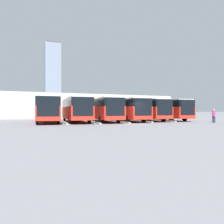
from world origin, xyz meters
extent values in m
plane|color=gray|center=(0.00, 0.00, 0.00)|extent=(600.00, 600.00, 0.00)
cube|color=red|center=(-9.22, -6.22, 1.26)|extent=(3.62, 12.12, 1.62)
cube|color=black|center=(-9.22, -6.22, 2.56)|extent=(3.57, 11.93, 0.99)
cube|color=black|center=(-8.70, -0.26, 2.00)|extent=(2.27, 0.24, 2.11)
cube|color=red|center=(-8.70, -0.26, 0.67)|extent=(2.46, 0.27, 0.40)
cube|color=silver|center=(-9.22, -6.22, 3.12)|extent=(3.48, 11.63, 0.12)
cylinder|color=black|center=(-10.04, -2.44, 0.49)|extent=(0.38, 1.00, 0.98)
cylinder|color=black|center=(-7.76, -2.64, 0.49)|extent=(0.38, 1.00, 0.98)
cylinder|color=black|center=(-10.69, -9.81, 0.49)|extent=(0.38, 1.00, 0.98)
cylinder|color=black|center=(-8.41, -10.01, 0.49)|extent=(0.38, 1.00, 0.98)
cube|color=#B2B2AD|center=(-7.38, -4.43, 0.07)|extent=(0.90, 7.56, 0.15)
cube|color=red|center=(-5.53, -6.32, 1.26)|extent=(3.62, 12.12, 1.62)
cube|color=black|center=(-5.53, -6.32, 2.56)|extent=(3.57, 11.93, 0.99)
cube|color=black|center=(-5.01, -0.36, 2.00)|extent=(2.27, 0.24, 2.11)
cube|color=red|center=(-5.01, -0.36, 0.67)|extent=(2.46, 0.27, 0.40)
cube|color=silver|center=(-5.53, -6.32, 3.12)|extent=(3.48, 11.63, 0.12)
cylinder|color=black|center=(-6.35, -2.54, 0.49)|extent=(0.38, 1.00, 0.98)
cylinder|color=black|center=(-4.07, -2.74, 0.49)|extent=(0.38, 1.00, 0.98)
cylinder|color=black|center=(-7.00, -9.91, 0.49)|extent=(0.38, 1.00, 0.98)
cylinder|color=black|center=(-4.72, -10.11, 0.49)|extent=(0.38, 1.00, 0.98)
cube|color=#B2B2AD|center=(-3.69, -4.53, 0.07)|extent=(0.90, 7.56, 0.15)
cube|color=red|center=(-1.84, -5.57, 1.26)|extent=(3.62, 12.12, 1.62)
cube|color=black|center=(-1.84, -5.57, 2.56)|extent=(3.57, 11.93, 0.99)
cube|color=black|center=(-1.32, 0.39, 2.00)|extent=(2.27, 0.24, 2.11)
cube|color=red|center=(-1.32, 0.39, 0.67)|extent=(2.46, 0.27, 0.40)
cube|color=silver|center=(-1.84, -5.57, 3.12)|extent=(3.48, 11.63, 0.12)
cylinder|color=black|center=(-2.66, -1.79, 0.49)|extent=(0.38, 1.00, 0.98)
cylinder|color=black|center=(-0.38, -1.99, 0.49)|extent=(0.38, 1.00, 0.98)
cylinder|color=black|center=(-3.31, -9.16, 0.49)|extent=(0.38, 1.00, 0.98)
cylinder|color=black|center=(-1.03, -9.36, 0.49)|extent=(0.38, 1.00, 0.98)
cube|color=#B2B2AD|center=(0.00, -3.78, 0.07)|extent=(0.90, 7.56, 0.15)
cube|color=red|center=(1.84, -5.58, 1.26)|extent=(3.62, 12.12, 1.62)
cube|color=black|center=(1.84, -5.58, 2.56)|extent=(3.57, 11.93, 0.99)
cube|color=black|center=(2.37, 0.38, 2.00)|extent=(2.27, 0.24, 2.11)
cube|color=red|center=(2.37, 0.39, 0.67)|extent=(2.46, 0.27, 0.40)
cube|color=silver|center=(1.84, -5.58, 3.12)|extent=(3.48, 11.63, 0.12)
cylinder|color=black|center=(1.03, -1.79, 0.49)|extent=(0.38, 1.00, 0.98)
cylinder|color=black|center=(3.31, -1.99, 0.49)|extent=(0.38, 1.00, 0.98)
cylinder|color=black|center=(0.38, -9.16, 0.49)|extent=(0.38, 1.00, 0.98)
cylinder|color=black|center=(2.66, -9.36, 0.49)|extent=(0.38, 1.00, 0.98)
cube|color=#B2B2AD|center=(3.69, -3.79, 0.07)|extent=(0.90, 7.56, 0.15)
cube|color=red|center=(5.53, -5.94, 1.26)|extent=(3.62, 12.12, 1.62)
cube|color=black|center=(5.53, -5.94, 2.56)|extent=(3.57, 11.93, 0.99)
cube|color=black|center=(6.06, 0.01, 2.00)|extent=(2.27, 0.24, 2.11)
cube|color=red|center=(6.06, 0.02, 0.67)|extent=(2.46, 0.27, 0.40)
cube|color=silver|center=(5.53, -5.94, 3.12)|extent=(3.48, 11.63, 0.12)
cylinder|color=black|center=(4.72, -2.16, 0.49)|extent=(0.38, 1.00, 0.98)
cylinder|color=black|center=(7.00, -2.36, 0.49)|extent=(0.38, 1.00, 0.98)
cylinder|color=black|center=(4.07, -9.53, 0.49)|extent=(0.38, 1.00, 0.98)
cylinder|color=black|center=(6.35, -9.73, 0.49)|extent=(0.38, 1.00, 0.98)
cube|color=#B2B2AD|center=(7.38, -4.15, 0.07)|extent=(0.90, 7.56, 0.15)
cube|color=red|center=(9.22, -6.05, 1.26)|extent=(3.62, 12.12, 1.62)
cube|color=black|center=(9.22, -6.05, 2.56)|extent=(3.57, 11.93, 0.99)
cube|color=black|center=(9.75, -0.09, 2.00)|extent=(2.27, 0.24, 2.11)
cube|color=red|center=(9.75, -0.08, 0.67)|extent=(2.46, 0.27, 0.40)
cube|color=silver|center=(9.22, -6.05, 3.12)|extent=(3.48, 11.63, 0.12)
cylinder|color=black|center=(8.41, -2.26, 0.49)|extent=(0.38, 1.00, 0.98)
cylinder|color=black|center=(10.69, -2.46, 0.49)|extent=(0.38, 1.00, 0.98)
cylinder|color=black|center=(7.76, -9.63, 0.49)|extent=(0.38, 1.00, 0.98)
cylinder|color=black|center=(10.04, -9.83, 0.49)|extent=(0.38, 1.00, 0.98)
cylinder|color=#38384C|center=(-10.40, 2.43, 0.42)|extent=(0.24, 0.24, 0.84)
cylinder|color=#38384C|center=(-10.47, 2.63, 0.42)|extent=(0.24, 0.24, 0.84)
cylinder|color=#D13375|center=(-10.44, 2.53, 1.17)|extent=(0.48, 0.48, 0.66)
sphere|color=tan|center=(-10.44, 2.53, 1.61)|extent=(0.23, 0.23, 0.23)
cube|color=beige|center=(0.00, -26.42, 2.58)|extent=(43.49, 11.10, 5.17)
cube|color=silver|center=(0.00, -33.47, 4.92)|extent=(43.49, 3.00, 0.24)
cylinder|color=slate|center=(-15.22, -34.57, 2.46)|extent=(0.20, 0.20, 4.92)
cylinder|color=slate|center=(15.22, -34.57, 2.46)|extent=(0.20, 0.20, 4.92)
cube|color=#7F8EA3|center=(-17.57, -213.39, 35.92)|extent=(15.84, 15.84, 71.84)
cube|color=#4C4C51|center=(-17.57, -213.39, 73.04)|extent=(11.09, 11.09, 2.40)
camera|label=1|loc=(12.27, 23.31, 1.49)|focal=35.00mm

